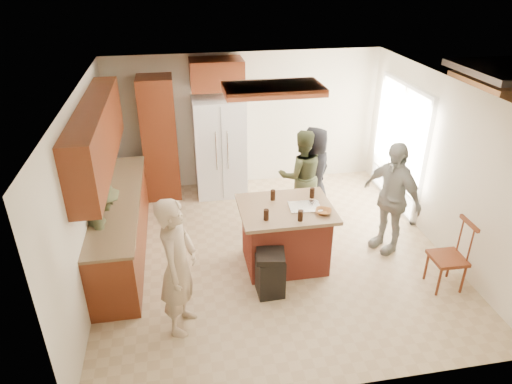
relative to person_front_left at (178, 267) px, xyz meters
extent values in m
plane|color=tan|center=(1.39, 1.31, -0.87)|extent=(5.00, 5.00, 0.00)
plane|color=white|center=(1.39, 1.31, 1.63)|extent=(5.00, 5.00, 0.00)
plane|color=beige|center=(1.39, 3.81, 0.38)|extent=(5.00, 0.00, 5.00)
plane|color=beige|center=(1.39, -1.19, 0.38)|extent=(5.00, 0.00, 5.00)
plane|color=beige|center=(-1.11, 1.31, 0.38)|extent=(0.00, 5.00, 5.00)
plane|color=beige|center=(3.89, 1.31, 0.38)|extent=(0.00, 5.00, 5.00)
cube|color=white|center=(3.87, 2.51, 0.18)|extent=(0.02, 1.60, 2.10)
cube|color=white|center=(3.85, 2.51, 0.18)|extent=(0.08, 1.72, 2.10)
cube|color=maroon|center=(1.39, 1.51, 1.57)|extent=(1.30, 0.70, 0.10)
cube|color=white|center=(1.39, 1.51, 1.51)|extent=(1.10, 0.50, 0.02)
cube|color=olive|center=(5.39, 2.51, -0.92)|extent=(3.00, 3.00, 0.10)
cube|color=#593319|center=(6.09, 3.11, 0.13)|extent=(1.40, 1.60, 2.00)
imported|color=tan|center=(0.00, 0.00, 0.00)|extent=(0.65, 0.75, 1.73)
imported|color=#3A3F25|center=(2.04, 2.23, -0.08)|extent=(0.78, 0.50, 1.57)
imported|color=black|center=(2.27, 2.29, -0.08)|extent=(0.92, 0.85, 1.57)
imported|color=#97978F|center=(3.10, 1.15, -0.01)|extent=(0.88, 1.13, 1.72)
imported|color=#3E4125|center=(-0.95, 1.11, -0.13)|extent=(0.75, 1.04, 1.47)
cube|color=maroon|center=(-0.81, 1.71, -0.43)|extent=(0.60, 3.00, 0.88)
cube|color=#846B4C|center=(-0.81, 1.71, 0.03)|extent=(0.64, 3.00, 0.04)
cube|color=maroon|center=(-0.94, 1.71, 1.01)|extent=(0.35, 3.00, 0.85)
cube|color=maroon|center=(-0.21, 3.51, 0.23)|extent=(0.60, 0.60, 2.20)
cube|color=maroon|center=(0.84, 3.51, 1.33)|extent=(0.90, 0.60, 0.50)
cube|color=white|center=(0.84, 3.43, 0.03)|extent=(0.90, 0.72, 1.80)
cube|color=gray|center=(0.84, 3.06, 0.03)|extent=(0.01, 0.01, 1.71)
cylinder|color=silver|center=(0.74, 3.04, 0.12)|extent=(0.02, 0.02, 0.70)
cylinder|color=silver|center=(0.94, 3.04, 0.12)|extent=(0.02, 0.02, 0.70)
cube|color=#A23B29|center=(1.49, 1.01, -0.43)|extent=(1.10, 0.85, 0.88)
cube|color=#8A6A4F|center=(1.49, 1.01, 0.04)|extent=(1.28, 1.03, 0.05)
cube|color=silver|center=(1.74, 0.96, 0.07)|extent=(0.45, 0.35, 0.02)
imported|color=brown|center=(1.94, 0.76, 0.09)|extent=(0.28, 0.28, 0.05)
cylinder|color=black|center=(1.16, 0.74, 0.14)|extent=(0.07, 0.07, 0.15)
cylinder|color=black|center=(1.36, 1.25, 0.14)|extent=(0.07, 0.07, 0.15)
cylinder|color=black|center=(1.92, 1.22, 0.14)|extent=(0.07, 0.07, 0.15)
cylinder|color=black|center=(1.59, 0.64, 0.14)|extent=(0.07, 0.07, 0.15)
cube|color=black|center=(1.15, 0.40, -0.59)|extent=(0.35, 0.35, 0.55)
cube|color=black|center=(1.15, 0.40, -0.28)|extent=(0.41, 0.41, 0.08)
cube|color=maroon|center=(3.48, 0.13, -0.42)|extent=(0.43, 0.43, 0.05)
cylinder|color=maroon|center=(3.31, -0.03, -0.65)|extent=(0.04, 0.04, 0.44)
cylinder|color=maroon|center=(3.65, -0.04, -0.65)|extent=(0.04, 0.04, 0.44)
cylinder|color=maroon|center=(3.31, 0.31, -0.65)|extent=(0.04, 0.04, 0.44)
cylinder|color=maroon|center=(3.65, 0.30, -0.65)|extent=(0.04, 0.04, 0.44)
cube|color=maroon|center=(3.67, 0.13, 0.10)|extent=(0.05, 0.40, 0.05)
cylinder|color=maroon|center=(3.67, 0.01, -0.15)|extent=(0.02, 0.02, 0.50)
cylinder|color=maroon|center=(3.67, 0.25, -0.15)|extent=(0.02, 0.02, 0.50)
camera|label=1|loc=(0.13, -4.26, 3.13)|focal=32.00mm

